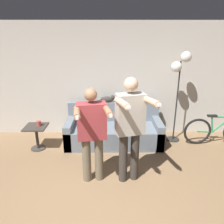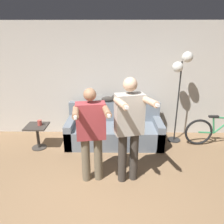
{
  "view_description": "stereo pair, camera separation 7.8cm",
  "coord_description": "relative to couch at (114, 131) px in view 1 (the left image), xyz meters",
  "views": [
    {
      "loc": [
        0.23,
        -2.02,
        2.31
      ],
      "look_at": [
        0.26,
        1.73,
        0.97
      ],
      "focal_mm": 35.0,
      "sensor_mm": 36.0,
      "label": 1
    },
    {
      "loc": [
        0.31,
        -2.02,
        2.31
      ],
      "look_at": [
        0.26,
        1.73,
        0.97
      ],
      "focal_mm": 35.0,
      "sensor_mm": 36.0,
      "label": 2
    }
  ],
  "objects": [
    {
      "name": "person_right",
      "position": [
        0.23,
        -1.35,
        0.73
      ],
      "size": [
        0.61,
        0.75,
        1.74
      ],
      "rotation": [
        0.0,
        0.0,
        0.24
      ],
      "color": "#38332D",
      "rests_on": "ground_plane"
    },
    {
      "name": "couch",
      "position": [
        0.0,
        0.0,
        0.0
      ],
      "size": [
        2.07,
        0.85,
        0.86
      ],
      "color": "slate",
      "rests_on": "ground_plane"
    },
    {
      "name": "bicycle",
      "position": [
        2.28,
        -0.08,
        0.04
      ],
      "size": [
        1.47,
        0.07,
        0.69
      ],
      "color": "black",
      "rests_on": "ground_plane"
    },
    {
      "name": "floor_lamp",
      "position": [
        1.39,
        0.12,
        1.33
      ],
      "size": [
        0.4,
        0.29,
        1.99
      ],
      "color": "black",
      "rests_on": "ground_plane"
    },
    {
      "name": "wall_back",
      "position": [
        -0.3,
        0.57,
        1.03
      ],
      "size": [
        10.0,
        0.05,
        2.6
      ],
      "color": "beige",
      "rests_on": "ground_plane"
    },
    {
      "name": "cat",
      "position": [
        -0.13,
        0.31,
        0.66
      ],
      "size": [
        0.42,
        0.11,
        0.17
      ],
      "color": "#3D3833",
      "rests_on": "couch"
    },
    {
      "name": "cup",
      "position": [
        -1.56,
        -0.26,
        0.3
      ],
      "size": [
        0.09,
        0.09,
        0.11
      ],
      "color": "#B7473D",
      "rests_on": "side_table"
    },
    {
      "name": "person_left",
      "position": [
        -0.36,
        -1.35,
        0.64
      ],
      "size": [
        0.59,
        0.73,
        1.57
      ],
      "rotation": [
        0.0,
        0.0,
        0.16
      ],
      "color": "#6B604C",
      "rests_on": "ground_plane"
    },
    {
      "name": "side_table",
      "position": [
        -1.62,
        -0.28,
        0.1
      ],
      "size": [
        0.44,
        0.44,
        0.52
      ],
      "color": "#38332D",
      "rests_on": "ground_plane"
    }
  ]
}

